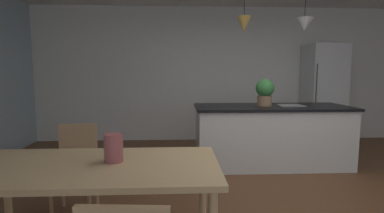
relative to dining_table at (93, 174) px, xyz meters
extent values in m
cube|color=brown|center=(1.77, 0.73, -0.69)|extent=(10.00, 8.40, 0.04)
cube|color=silver|center=(1.77, 3.99, 0.68)|extent=(10.00, 0.12, 2.70)
cube|color=tan|center=(0.00, 0.00, 0.05)|extent=(1.80, 0.90, 0.04)
cylinder|color=tan|center=(-0.82, 0.37, -0.31)|extent=(0.06, 0.06, 0.72)
cylinder|color=tan|center=(0.82, 0.37, -0.31)|extent=(0.06, 0.06, 0.72)
cube|color=#A87F56|center=(-0.41, 0.77, -0.24)|extent=(0.42, 0.42, 0.04)
cube|color=white|center=(-0.41, 0.77, -0.21)|extent=(0.38, 0.38, 0.03)
cube|color=#A87F56|center=(-0.42, 0.95, -0.01)|extent=(0.38, 0.05, 0.42)
cylinder|color=#A87F56|center=(-0.23, 0.61, -0.47)|extent=(0.04, 0.04, 0.41)
cylinder|color=#A87F56|center=(-0.56, 0.59, -0.47)|extent=(0.04, 0.04, 0.41)
cylinder|color=#A87F56|center=(-0.25, 0.95, -0.47)|extent=(0.04, 0.04, 0.41)
cylinder|color=#A87F56|center=(-0.59, 0.93, -0.47)|extent=(0.04, 0.04, 0.41)
cube|color=silver|center=(2.00, 2.20, -0.23)|extent=(2.21, 0.84, 0.88)
cube|color=black|center=(2.00, 2.20, 0.21)|extent=(2.27, 0.90, 0.04)
cube|color=gray|center=(2.29, 2.20, 0.23)|extent=(0.36, 0.30, 0.01)
cube|color=silver|center=(3.48, 3.59, 0.30)|extent=(0.69, 0.64, 1.94)
cylinder|color=#4C4C4C|center=(3.18, 3.25, 0.30)|extent=(0.02, 0.02, 1.17)
cone|color=olive|center=(1.56, 2.20, 1.41)|extent=(0.21, 0.21, 0.22)
cone|color=#B7B7B7|center=(2.45, 2.20, 1.41)|extent=(0.24, 0.24, 0.19)
cylinder|color=#8C664C|center=(1.89, 2.20, 0.30)|extent=(0.21, 0.21, 0.15)
sphere|color=#387F3D|center=(1.89, 2.20, 0.49)|extent=(0.27, 0.27, 0.27)
cylinder|color=#994C51|center=(0.14, 0.05, 0.17)|extent=(0.14, 0.14, 0.21)
camera|label=1|loc=(0.61, -2.05, 0.72)|focal=27.32mm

